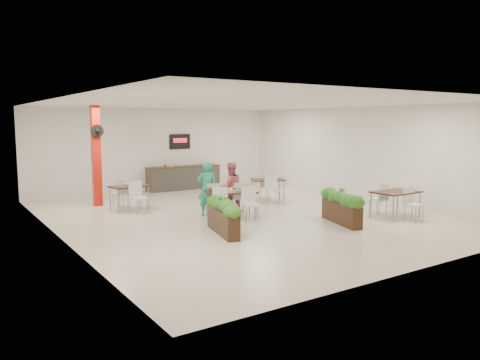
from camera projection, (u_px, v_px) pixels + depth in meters
name	position (u px, v px, depth m)	size (l,w,h in m)	color
ground	(241.00, 215.00, 13.53)	(12.00, 12.00, 0.00)	beige
room_shell	(241.00, 146.00, 13.28)	(10.10, 12.10, 3.22)	white
red_column	(96.00, 155.00, 14.83)	(0.40, 0.41, 3.20)	red
service_counter	(184.00, 177.00, 18.70)	(3.00, 0.64, 2.20)	#302D2A
main_table	(231.00, 195.00, 13.10)	(1.68, 1.93, 0.92)	black
diner_man	(207.00, 189.00, 13.41)	(0.57, 0.37, 1.56)	teal
diner_woman	(231.00, 187.00, 13.85)	(0.73, 0.57, 1.50)	#E56679
planter_left	(223.00, 213.00, 11.22)	(0.77, 1.83, 0.98)	black
planter_right	(341.00, 205.00, 12.35)	(0.82, 1.76, 0.95)	black
side_table_a	(129.00, 190.00, 14.26)	(1.17, 1.66, 0.92)	black
side_table_b	(268.00, 183.00, 15.91)	(1.29, 1.65, 0.92)	black
side_table_c	(396.00, 195.00, 13.09)	(1.32, 1.63, 0.92)	black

